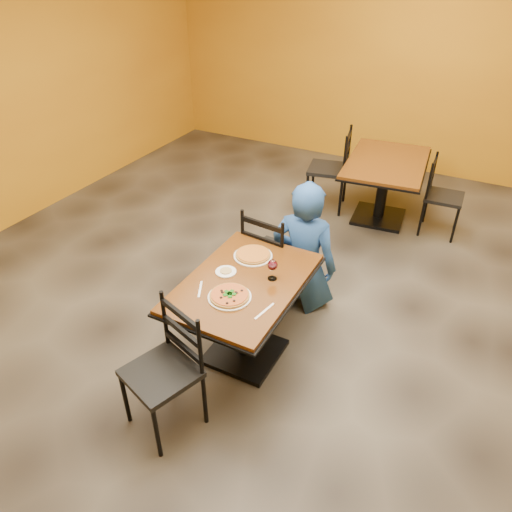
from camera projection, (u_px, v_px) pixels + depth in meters
The scene contains 18 objects.
floor at pixel (272, 318), 4.32m from camera, with size 7.00×8.00×0.01m, color black.
wall_back at pixel (404, 60), 6.45m from camera, with size 7.00×0.01×3.00m, color #C18215.
table_main at pixel (244, 301), 3.65m from camera, with size 0.83×1.23×0.75m.
table_second at pixel (385, 176), 5.57m from camera, with size 1.01×1.39×0.75m.
chair_main_near at pixel (161, 374), 3.14m from camera, with size 0.43×0.43×0.95m, color black, non-canonical shape.
chair_main_far at pixel (274, 255), 4.30m from camera, with size 0.44×0.44×0.97m, color black, non-canonical shape.
chair_second_left at pixel (328, 169), 5.86m from camera, with size 0.46×0.46×1.01m, color black, non-canonical shape.
chair_second_right at pixel (444, 197), 5.36m from camera, with size 0.40×0.40×0.89m, color black, non-canonical shape.
diner at pixel (305, 245), 4.22m from camera, with size 0.61×0.40×1.22m, color navy.
plate_main at pixel (230, 297), 3.37m from camera, with size 0.31×0.31×0.01m, color white.
pizza_main at pixel (230, 295), 3.36m from camera, with size 0.28×0.28×0.02m, color maroon.
plate_far at pixel (253, 256), 3.81m from camera, with size 0.31×0.31×0.01m, color white.
pizza_far at pixel (253, 254), 3.80m from camera, with size 0.28×0.28×0.02m, color gold.
side_plate at pixel (226, 272), 3.63m from camera, with size 0.16×0.16×0.01m, color white.
dip at pixel (226, 271), 3.62m from camera, with size 0.09×0.09×0.01m, color tan.
wine_glass at pixel (272, 269), 3.51m from camera, with size 0.08×0.08×0.18m, color white, non-canonical shape.
fork at pixel (200, 289), 3.45m from camera, with size 0.01×0.19×0.00m, color silver.
knife at pixel (264, 311), 3.25m from camera, with size 0.01×0.21×0.00m, color silver.
Camera 1 is at (1.40, -2.98, 2.86)m, focal length 33.55 mm.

